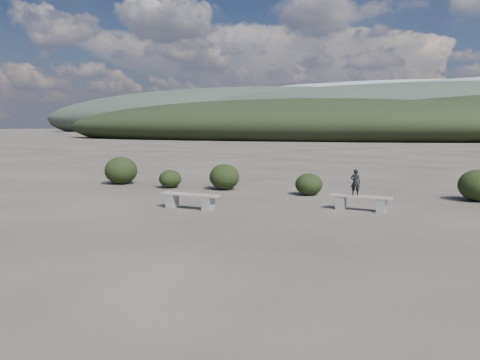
% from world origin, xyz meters
% --- Properties ---
extents(ground, '(1200.00, 1200.00, 0.00)m').
position_xyz_m(ground, '(0.00, 0.00, 0.00)').
color(ground, '#312B26').
rests_on(ground, ground).
extents(bench_left, '(2.02, 0.51, 0.50)m').
position_xyz_m(bench_left, '(-2.16, 4.19, 0.30)').
color(bench_left, gray).
rests_on(bench_left, ground).
extents(bench_right, '(1.93, 0.57, 0.48)m').
position_xyz_m(bench_right, '(2.98, 5.92, 0.29)').
color(bench_right, gray).
rests_on(bench_right, ground).
extents(seated_person, '(0.31, 0.21, 0.84)m').
position_xyz_m(seated_person, '(2.79, 5.94, 0.89)').
color(seated_person, black).
rests_on(seated_person, bench_right).
extents(shrub_a, '(0.96, 0.96, 0.79)m').
position_xyz_m(shrub_a, '(-5.44, 8.59, 0.39)').
color(shrub_a, black).
rests_on(shrub_a, ground).
extents(shrub_b, '(1.27, 1.27, 1.09)m').
position_xyz_m(shrub_b, '(-3.02, 8.94, 0.54)').
color(shrub_b, black).
rests_on(shrub_b, ground).
extents(shrub_c, '(1.06, 1.06, 0.85)m').
position_xyz_m(shrub_c, '(0.67, 8.65, 0.42)').
color(shrub_c, black).
rests_on(shrub_c, ground).
extents(shrub_e, '(1.36, 1.36, 1.13)m').
position_xyz_m(shrub_e, '(6.60, 9.43, 0.57)').
color(shrub_e, black).
rests_on(shrub_e, ground).
extents(shrub_f, '(1.49, 1.49, 1.26)m').
position_xyz_m(shrub_f, '(-8.25, 8.97, 0.63)').
color(shrub_f, black).
rests_on(shrub_f, ground).
extents(mountain_ridges, '(500.00, 400.00, 56.00)m').
position_xyz_m(mountain_ridges, '(-7.48, 339.06, 10.84)').
color(mountain_ridges, black).
rests_on(mountain_ridges, ground).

